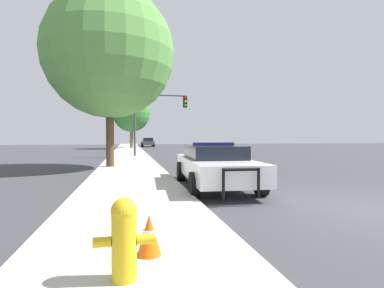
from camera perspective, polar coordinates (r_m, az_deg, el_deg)
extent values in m
plane|color=#3D3D42|center=(7.75, 30.98, -10.65)|extent=(110.00, 110.00, 0.00)
cube|color=#BCB7AD|center=(5.73, -11.07, -14.08)|extent=(3.00, 110.00, 0.13)
cube|color=white|center=(9.42, 4.42, -4.47)|extent=(2.13, 5.06, 0.57)
cube|color=black|center=(9.62, 4.09, -1.45)|extent=(1.73, 2.67, 0.40)
cylinder|color=black|center=(8.26, 13.03, -7.32)|extent=(0.28, 0.70, 0.68)
cylinder|color=black|center=(7.78, 0.48, -7.82)|extent=(0.28, 0.70, 0.68)
cylinder|color=black|center=(11.15, 7.15, -5.02)|extent=(0.28, 0.70, 0.68)
cylinder|color=black|center=(10.80, -2.13, -5.22)|extent=(0.28, 0.70, 0.68)
cylinder|color=black|center=(7.08, 12.55, -7.22)|extent=(0.07, 0.07, 0.69)
cylinder|color=black|center=(6.83, 6.00, -7.51)|extent=(0.07, 0.07, 0.69)
cylinder|color=black|center=(6.90, 9.35, -4.82)|extent=(0.88, 0.12, 0.07)
cube|color=navy|center=(9.61, 4.10, 0.03)|extent=(1.34, 0.28, 0.09)
cube|color=navy|center=(9.66, 9.80, -4.17)|extent=(0.22, 3.56, 0.16)
cylinder|color=gold|center=(3.30, -12.78, -18.62)|extent=(0.25, 0.25, 0.67)
sphere|color=gold|center=(3.19, -12.82, -12.35)|extent=(0.27, 0.27, 0.27)
cylinder|color=gold|center=(3.29, -16.74, -17.48)|extent=(0.18, 0.10, 0.10)
cylinder|color=gold|center=(3.28, -8.83, -17.46)|extent=(0.18, 0.10, 0.10)
cylinder|color=#424247|center=(23.00, -10.87, 3.72)|extent=(0.16, 0.16, 4.77)
cylinder|color=#424247|center=(23.32, -6.07, 9.22)|extent=(3.87, 0.11, 0.11)
cube|color=black|center=(23.54, -1.33, 8.05)|extent=(0.30, 0.24, 0.90)
sphere|color=red|center=(23.45, -1.27, 8.81)|extent=(0.20, 0.20, 0.20)
sphere|color=orange|center=(23.42, -1.27, 8.09)|extent=(0.20, 0.20, 0.20)
sphere|color=green|center=(23.38, -1.27, 7.36)|extent=(0.20, 0.20, 0.20)
cube|color=#474C51|center=(46.65, -8.44, 0.25)|extent=(1.76, 4.03, 0.57)
cube|color=black|center=(46.44, -8.42, 0.88)|extent=(1.49, 2.10, 0.47)
cylinder|color=black|center=(47.83, -9.55, -0.07)|extent=(0.25, 0.67, 0.67)
cylinder|color=black|center=(47.96, -7.56, -0.06)|extent=(0.25, 0.67, 0.67)
cylinder|color=black|center=(45.36, -9.36, -0.15)|extent=(0.25, 0.67, 0.67)
cylinder|color=black|center=(45.49, -7.26, -0.14)|extent=(0.25, 0.67, 0.67)
cylinder|color=brown|center=(39.20, -11.45, 1.57)|extent=(0.41, 0.41, 3.12)
sphere|color=#387A33|center=(39.31, -11.47, 5.75)|extent=(4.74, 4.74, 4.74)
cylinder|color=#4C3823|center=(15.14, -15.36, 3.00)|extent=(0.38, 0.38, 3.77)
sphere|color=#5B9947|center=(15.67, -15.45, 16.33)|extent=(6.28, 6.28, 6.28)
cone|color=orange|center=(3.90, -8.16, -16.73)|extent=(0.30, 0.30, 0.50)
cylinder|color=white|center=(3.89, -8.16, -16.38)|extent=(0.17, 0.17, 0.07)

